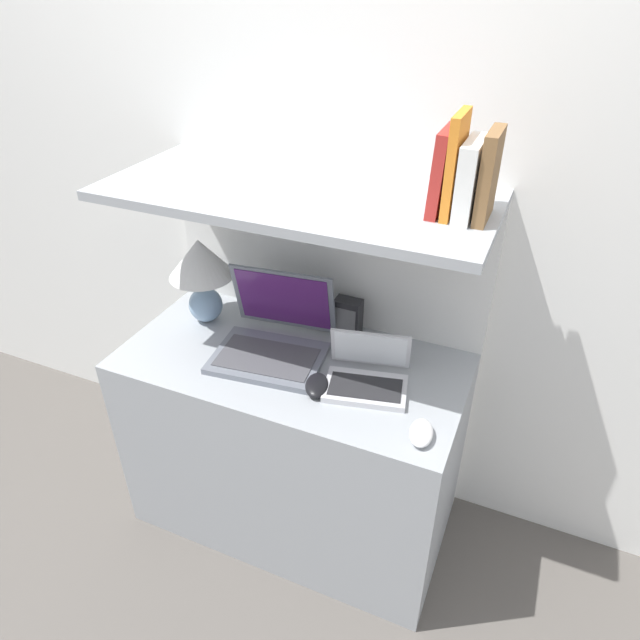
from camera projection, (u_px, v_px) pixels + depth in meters
The scene contains 15 objects.
ground_plane at pixel (263, 570), 2.05m from camera, with size 12.00×12.00×0.00m, color #56514C.
wall_back at pixel (332, 193), 1.87m from camera, with size 6.00×0.05×2.40m.
desk at pixel (294, 443), 2.06m from camera, with size 1.13×0.56×0.75m.
back_riser at pixel (326, 340), 2.15m from camera, with size 1.13×0.04×1.27m.
shelf at pixel (296, 195), 1.61m from camera, with size 1.13×0.50×0.03m.
table_lamp at pixel (201, 268), 1.95m from camera, with size 0.22×0.22×0.32m.
laptop_large at pixel (273, 338), 1.87m from camera, with size 0.39×0.36×0.26m.
laptop_small at pixel (367, 376), 1.73m from camera, with size 0.28×0.25×0.16m.
computer_mouse at pixel (317, 385), 1.72m from camera, with size 0.10×0.13×0.04m.
second_mouse at pixel (421, 433), 1.55m from camera, with size 0.08×0.12×0.04m.
router_box at pixel (348, 318), 1.94m from camera, with size 0.09×0.06×0.14m.
book_brown at pixel (489, 176), 1.37m from camera, with size 0.03×0.15×0.22m.
book_white at pixel (470, 179), 1.40m from camera, with size 0.04×0.17×0.19m.
book_orange at pixel (455, 165), 1.39m from camera, with size 0.02×0.15×0.25m.
book_red at pixel (442, 172), 1.41m from camera, with size 0.04×0.14×0.21m.
Camera 1 is at (0.68, -1.05, 1.87)m, focal length 32.00 mm.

